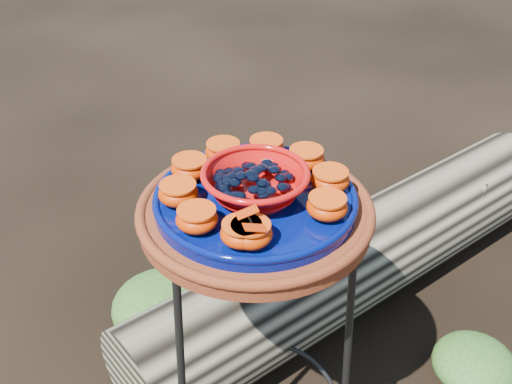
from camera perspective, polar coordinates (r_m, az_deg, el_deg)
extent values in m
cylinder|color=#60130E|center=(1.24, -0.06, -1.99)|extent=(0.45, 0.45, 0.04)
cylinder|color=#040141|center=(1.22, -0.06, -0.82)|extent=(0.38, 0.38, 0.03)
ellipsoid|color=#A83000|center=(1.09, -0.46, -3.74)|extent=(0.07, 0.07, 0.04)
ellipsoid|color=#A83000|center=(1.16, 6.33, -1.32)|extent=(0.07, 0.07, 0.04)
ellipsoid|color=#A83000|center=(1.23, 6.60, 1.06)|extent=(0.07, 0.07, 0.04)
ellipsoid|color=#A83000|center=(1.29, 4.47, 2.99)|extent=(0.07, 0.07, 0.04)
ellipsoid|color=#A83000|center=(1.32, 0.92, 3.91)|extent=(0.07, 0.07, 0.04)
ellipsoid|color=#A83000|center=(1.31, -2.92, 3.60)|extent=(0.07, 0.07, 0.04)
ellipsoid|color=#A83000|center=(1.26, -5.90, 2.13)|extent=(0.07, 0.07, 0.04)
ellipsoid|color=#A83000|center=(1.19, -6.92, -0.13)|extent=(0.07, 0.07, 0.04)
ellipsoid|color=#A83000|center=(1.12, -5.28, -2.41)|extent=(0.07, 0.07, 0.04)
ellipsoid|color=#A83000|center=(1.09, -1.26, -3.69)|extent=(0.07, 0.07, 0.04)
ellipsoid|color=#214A13|center=(1.94, 18.85, -14.20)|extent=(0.23, 0.23, 0.12)
ellipsoid|color=#214A13|center=(1.99, -8.23, -9.89)|extent=(0.31, 0.31, 0.16)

